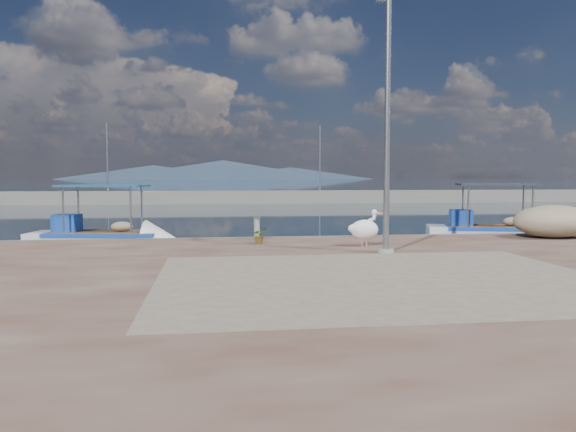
# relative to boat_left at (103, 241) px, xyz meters

# --- Properties ---
(ground) EXTENTS (1400.00, 1400.00, 0.00)m
(ground) POSITION_rel_boat_left_xyz_m (6.38, -7.34, -0.21)
(ground) COLOR #162635
(ground) RESTS_ON ground
(quay) EXTENTS (44.00, 22.00, 0.50)m
(quay) POSITION_rel_boat_left_xyz_m (6.38, -13.34, 0.04)
(quay) COLOR #502D22
(quay) RESTS_ON ground
(quay_patch) EXTENTS (9.00, 7.00, 0.01)m
(quay_patch) POSITION_rel_boat_left_xyz_m (7.38, -10.34, 0.30)
(quay_patch) COLOR gray
(quay_patch) RESTS_ON quay
(breakwater) EXTENTS (120.00, 2.20, 7.50)m
(breakwater) POSITION_rel_boat_left_xyz_m (6.38, 32.66, 0.40)
(breakwater) COLOR gray
(breakwater) RESTS_ON ground
(mountains) EXTENTS (370.00, 280.00, 22.00)m
(mountains) POSITION_rel_boat_left_xyz_m (10.77, 642.66, 9.30)
(mountains) COLOR #28384C
(mountains) RESTS_ON ground
(boat_left) EXTENTS (5.68, 2.62, 2.63)m
(boat_left) POSITION_rel_boat_left_xyz_m (0.00, 0.00, 0.00)
(boat_left) COLOR white
(boat_left) RESTS_ON ground
(boat_right) EXTENTS (5.82, 3.29, 2.66)m
(boat_right) POSITION_rel_boat_left_xyz_m (15.40, 0.30, 0.00)
(boat_right) COLOR white
(boat_right) RESTS_ON ground
(pelican) EXTENTS (1.11, 0.52, 1.09)m
(pelican) POSITION_rel_boat_left_xyz_m (8.44, -5.20, 0.81)
(pelican) COLOR tan
(pelican) RESTS_ON quay
(lamp_post) EXTENTS (0.44, 0.96, 7.00)m
(lamp_post) POSITION_rel_boat_left_xyz_m (8.62, -6.63, 3.59)
(lamp_post) COLOR gray
(lamp_post) RESTS_ON quay
(bollard_near) EXTENTS (0.25, 0.25, 0.76)m
(bollard_near) POSITION_rel_boat_left_xyz_m (5.43, -2.98, 0.70)
(bollard_near) COLOR gray
(bollard_near) RESTS_ON quay
(potted_plant) EXTENTS (0.53, 0.49, 0.50)m
(potted_plant) POSITION_rel_boat_left_xyz_m (5.42, -4.09, 0.54)
(potted_plant) COLOR #33722D
(potted_plant) RESTS_ON quay
(net_pile_c) EXTENTS (2.80, 2.00, 1.10)m
(net_pile_c) POSITION_rel_boat_left_xyz_m (15.38, -3.74, 0.84)
(net_pile_c) COLOR #C4B391
(net_pile_c) RESTS_ON quay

